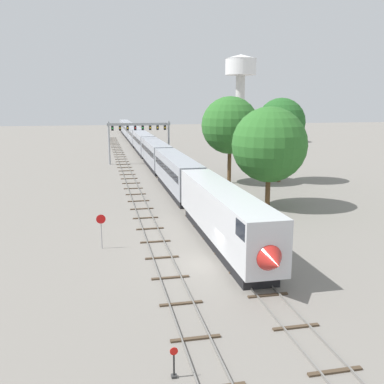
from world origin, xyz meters
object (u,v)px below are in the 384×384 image
(stop_sign, at_px, (101,227))
(trackside_tree_left, at_px, (281,122))
(switch_stand, at_px, (174,367))
(trackside_tree_right, at_px, (269,145))
(passenger_train, at_px, (143,142))
(trackside_tree_mid, at_px, (230,125))
(signal_gantry, at_px, (139,132))
(water_tower, at_px, (241,75))

(stop_sign, relative_size, trackside_tree_left, 0.23)
(switch_stand, distance_m, trackside_tree_right, 33.50)
(passenger_train, height_order, trackside_tree_mid, trackside_tree_mid)
(stop_sign, bearing_deg, trackside_tree_right, 29.74)
(trackside_tree_mid, distance_m, trackside_tree_right, 15.47)
(trackside_tree_right, bearing_deg, trackside_tree_left, 62.57)
(trackside_tree_right, bearing_deg, trackside_tree_mid, 89.63)
(switch_stand, height_order, trackside_tree_mid, trackside_tree_mid)
(passenger_train, xyz_separation_m, trackside_tree_left, (16.36, -40.49, 6.24))
(switch_stand, height_order, trackside_tree_left, trackside_tree_left)
(passenger_train, height_order, signal_gantry, signal_gantry)
(switch_stand, relative_size, trackside_tree_mid, 0.12)
(passenger_train, distance_m, trackside_tree_left, 44.11)
(trackside_tree_left, bearing_deg, passenger_train, 112.01)
(signal_gantry, xyz_separation_m, trackside_tree_mid, (11.00, -23.61, 2.38))
(signal_gantry, bearing_deg, trackside_tree_left, -52.38)
(stop_sign, height_order, trackside_tree_mid, trackside_tree_mid)
(signal_gantry, relative_size, water_tower, 0.49)
(signal_gantry, bearing_deg, water_tower, 49.40)
(water_tower, relative_size, trackside_tree_right, 2.19)
(stop_sign, bearing_deg, trackside_tree_mid, 54.28)
(passenger_train, distance_m, stop_sign, 66.77)
(trackside_tree_right, bearing_deg, water_tower, 74.23)
(passenger_train, bearing_deg, water_tower, 35.63)
(water_tower, xyz_separation_m, stop_sign, (-40.44, -87.83, -17.39))
(trackside_tree_mid, xyz_separation_m, trackside_tree_right, (-0.10, -15.42, -1.32))
(signal_gantry, xyz_separation_m, trackside_tree_left, (18.61, -24.16, 2.77))
(passenger_train, distance_m, signal_gantry, 16.85)
(water_tower, xyz_separation_m, trackside_tree_left, (-14.08, -62.30, -10.41))
(passenger_train, xyz_separation_m, switch_stand, (-7.10, -84.18, -2.09))
(signal_gantry, distance_m, water_tower, 51.94)
(switch_stand, height_order, trackside_tree_right, trackside_tree_right)
(switch_stand, distance_m, stop_sign, 18.45)
(passenger_train, bearing_deg, trackside_tree_right, -81.12)
(passenger_train, distance_m, trackside_tree_right, 56.21)
(water_tower, bearing_deg, trackside_tree_right, -105.77)
(trackside_tree_mid, bearing_deg, switch_stand, -109.71)
(passenger_train, relative_size, stop_sign, 53.80)
(stop_sign, relative_size, trackside_tree_mid, 0.23)
(passenger_train, distance_m, switch_stand, 84.50)
(switch_stand, relative_size, trackside_tree_right, 0.13)
(trackside_tree_mid, bearing_deg, trackside_tree_right, -90.37)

